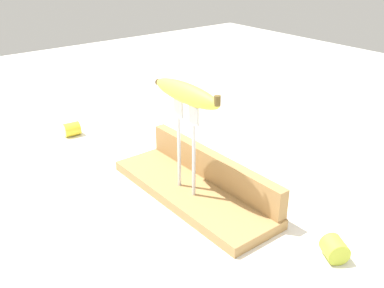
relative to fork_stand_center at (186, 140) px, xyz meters
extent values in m
plane|color=white|center=(0.00, 0.01, -0.13)|extent=(3.00, 3.00, 0.00)
cube|color=#A87F4C|center=(0.00, 0.01, -0.12)|extent=(0.40, 0.14, 0.02)
cube|color=#A87F4C|center=(0.00, 0.07, -0.08)|extent=(0.39, 0.02, 0.06)
cylinder|color=silver|center=(-0.02, 0.00, -0.04)|extent=(0.01, 0.01, 0.15)
cube|color=silver|center=(-0.02, 0.00, 0.06)|extent=(0.03, 0.01, 0.04)
cylinder|color=silver|center=(0.02, 0.00, -0.04)|extent=(0.01, 0.01, 0.15)
cube|color=silver|center=(0.02, 0.00, 0.06)|extent=(0.03, 0.01, 0.04)
ellipsoid|color=#DBD147|center=(0.00, 0.00, 0.10)|extent=(0.19, 0.04, 0.04)
cylinder|color=brown|center=(0.09, 0.00, 0.10)|extent=(0.01, 0.01, 0.02)
sphere|color=#3F2D19|center=(-0.09, 0.00, 0.10)|extent=(0.01, 0.01, 0.01)
cylinder|color=yellow|center=(-0.45, -0.05, -0.12)|extent=(0.04, 0.05, 0.04)
cylinder|color=beige|center=(-0.45, -0.07, -0.12)|extent=(0.03, 0.01, 0.03)
cylinder|color=#B2C138|center=(0.30, 0.08, -0.11)|extent=(0.05, 0.05, 0.04)
cylinder|color=beige|center=(0.29, 0.09, -0.11)|extent=(0.02, 0.03, 0.03)
camera|label=1|loc=(0.62, -0.47, 0.36)|focal=40.89mm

